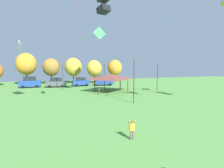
{
  "coord_description": "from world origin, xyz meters",
  "views": [
    {
      "loc": [
        -3.01,
        0.63,
        6.0
      ],
      "look_at": [
        0.71,
        14.02,
        4.24
      ],
      "focal_mm": 28.0,
      "sensor_mm": 36.0,
      "label": 1
    }
  ],
  "objects_px": {
    "light_post_3": "(157,76)",
    "treeline_tree_2": "(51,67)",
    "kite_flying_5": "(99,34)",
    "kite_flying_1": "(104,4)",
    "light_post_0": "(63,74)",
    "person_standing_mid_field": "(132,129)",
    "treeline_tree_3": "(73,67)",
    "treeline_tree_5": "(115,68)",
    "kite_flying_4": "(105,0)",
    "parked_car_third_from_left": "(81,82)",
    "parked_car_leftmost": "(30,82)",
    "treeline_tree_1": "(26,64)",
    "parked_car_rightmost_in_row": "(104,81)",
    "treeline_tree_4": "(94,69)",
    "light_post_1": "(134,78)",
    "light_post_2": "(104,75)",
    "kite_flying_6": "(20,47)",
    "parked_car_second_from_left": "(56,82)",
    "park_pavilion": "(111,77)"
  },
  "relations": [
    {
      "from": "light_post_3",
      "to": "treeline_tree_2",
      "type": "xyz_separation_m",
      "value": [
        -20.83,
        18.93,
        1.3
      ]
    },
    {
      "from": "kite_flying_5",
      "to": "kite_flying_1",
      "type": "bearing_deg",
      "value": -97.87
    },
    {
      "from": "kite_flying_1",
      "to": "kite_flying_5",
      "type": "bearing_deg",
      "value": 82.13
    },
    {
      "from": "light_post_0",
      "to": "person_standing_mid_field",
      "type": "bearing_deg",
      "value": -78.98
    },
    {
      "from": "treeline_tree_3",
      "to": "treeline_tree_5",
      "type": "height_order",
      "value": "treeline_tree_3"
    },
    {
      "from": "light_post_0",
      "to": "treeline_tree_5",
      "type": "bearing_deg",
      "value": 37.37
    },
    {
      "from": "kite_flying_4",
      "to": "parked_car_third_from_left",
      "type": "distance_m",
      "value": 19.7
    },
    {
      "from": "kite_flying_1",
      "to": "kite_flying_4",
      "type": "xyz_separation_m",
      "value": [
        3.04,
        12.06,
        4.73
      ]
    },
    {
      "from": "parked_car_leftmost",
      "to": "treeline_tree_3",
      "type": "height_order",
      "value": "treeline_tree_3"
    },
    {
      "from": "parked_car_third_from_left",
      "to": "light_post_0",
      "type": "xyz_separation_m",
      "value": [
        -4.3,
        -5.5,
        2.27
      ]
    },
    {
      "from": "person_standing_mid_field",
      "to": "treeline_tree_1",
      "type": "bearing_deg",
      "value": 106.78
    },
    {
      "from": "person_standing_mid_field",
      "to": "parked_car_rightmost_in_row",
      "type": "relative_size",
      "value": 0.33
    },
    {
      "from": "treeline_tree_5",
      "to": "kite_flying_4",
      "type": "bearing_deg",
      "value": -116.6
    },
    {
      "from": "kite_flying_5",
      "to": "treeline_tree_1",
      "type": "bearing_deg",
      "value": 145.3
    },
    {
      "from": "person_standing_mid_field",
      "to": "treeline_tree_4",
      "type": "distance_m",
      "value": 36.91
    },
    {
      "from": "kite_flying_5",
      "to": "treeline_tree_1",
      "type": "height_order",
      "value": "kite_flying_5"
    },
    {
      "from": "light_post_1",
      "to": "treeline_tree_5",
      "type": "relative_size",
      "value": 0.97
    },
    {
      "from": "kite_flying_4",
      "to": "parked_car_rightmost_in_row",
      "type": "bearing_deg",
      "value": 80.37
    },
    {
      "from": "person_standing_mid_field",
      "to": "light_post_2",
      "type": "bearing_deg",
      "value": 78.07
    },
    {
      "from": "kite_flying_1",
      "to": "light_post_3",
      "type": "height_order",
      "value": "kite_flying_1"
    },
    {
      "from": "parked_car_rightmost_in_row",
      "to": "treeline_tree_1",
      "type": "height_order",
      "value": "treeline_tree_1"
    },
    {
      "from": "kite_flying_6",
      "to": "treeline_tree_3",
      "type": "relative_size",
      "value": 0.3
    },
    {
      "from": "parked_car_leftmost",
      "to": "parked_car_second_from_left",
      "type": "relative_size",
      "value": 1.03
    },
    {
      "from": "treeline_tree_2",
      "to": "light_post_0",
      "type": "bearing_deg",
      "value": -74.62
    },
    {
      "from": "kite_flying_1",
      "to": "treeline_tree_1",
      "type": "relative_size",
      "value": 0.77
    },
    {
      "from": "park_pavilion",
      "to": "light_post_3",
      "type": "height_order",
      "value": "light_post_3"
    },
    {
      "from": "kite_flying_6",
      "to": "treeline_tree_2",
      "type": "height_order",
      "value": "kite_flying_6"
    },
    {
      "from": "parked_car_rightmost_in_row",
      "to": "treeline_tree_4",
      "type": "bearing_deg",
      "value": 114.1
    },
    {
      "from": "kite_flying_6",
      "to": "parked_car_rightmost_in_row",
      "type": "height_order",
      "value": "kite_flying_6"
    },
    {
      "from": "treeline_tree_1",
      "to": "person_standing_mid_field",
      "type": "bearing_deg",
      "value": -69.16
    },
    {
      "from": "treeline_tree_3",
      "to": "treeline_tree_4",
      "type": "height_order",
      "value": "treeline_tree_3"
    },
    {
      "from": "treeline_tree_4",
      "to": "person_standing_mid_field",
      "type": "bearing_deg",
      "value": -95.26
    },
    {
      "from": "light_post_3",
      "to": "treeline_tree_1",
      "type": "xyz_separation_m",
      "value": [
        -26.79,
        18.66,
        2.18
      ]
    },
    {
      "from": "treeline_tree_5",
      "to": "light_post_2",
      "type": "bearing_deg",
      "value": -114.33
    },
    {
      "from": "parked_car_second_from_left",
      "to": "treeline_tree_1",
      "type": "xyz_separation_m",
      "value": [
        -7.34,
        5.44,
        4.35
      ]
    },
    {
      "from": "parked_car_third_from_left",
      "to": "treeline_tree_1",
      "type": "relative_size",
      "value": 0.52
    },
    {
      "from": "treeline_tree_1",
      "to": "kite_flying_5",
      "type": "bearing_deg",
      "value": -34.7
    },
    {
      "from": "kite_flying_4",
      "to": "parked_car_rightmost_in_row",
      "type": "xyz_separation_m",
      "value": [
        0.79,
        4.64,
        -18.2
      ]
    },
    {
      "from": "kite_flying_6",
      "to": "light_post_0",
      "type": "bearing_deg",
      "value": 59.55
    },
    {
      "from": "person_standing_mid_field",
      "to": "treeline_tree_4",
      "type": "xyz_separation_m",
      "value": [
        3.37,
        36.61,
        3.29
      ]
    },
    {
      "from": "parked_car_second_from_left",
      "to": "treeline_tree_3",
      "type": "height_order",
      "value": "treeline_tree_3"
    },
    {
      "from": "light_post_0",
      "to": "light_post_2",
      "type": "xyz_separation_m",
      "value": [
        8.39,
        -3.01,
        -0.05
      ]
    },
    {
      "from": "light_post_1",
      "to": "kite_flying_4",
      "type": "bearing_deg",
      "value": 91.9
    },
    {
      "from": "parked_car_third_from_left",
      "to": "treeline_tree_2",
      "type": "relative_size",
      "value": 0.61
    },
    {
      "from": "light_post_1",
      "to": "treeline_tree_5",
      "type": "xyz_separation_m",
      "value": [
        4.97,
        26.67,
        0.65
      ]
    },
    {
      "from": "person_standing_mid_field",
      "to": "treeline_tree_4",
      "type": "bearing_deg",
      "value": 80.68
    },
    {
      "from": "parked_car_leftmost",
      "to": "treeline_tree_1",
      "type": "distance_m",
      "value": 6.37
    },
    {
      "from": "parked_car_third_from_left",
      "to": "treeline_tree_3",
      "type": "relative_size",
      "value": 0.6
    },
    {
      "from": "person_standing_mid_field",
      "to": "parked_car_rightmost_in_row",
      "type": "xyz_separation_m",
      "value": [
        5.04,
        31.51,
        0.35
      ]
    },
    {
      "from": "park_pavilion",
      "to": "light_post_1",
      "type": "relative_size",
      "value": 1.13
    }
  ]
}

